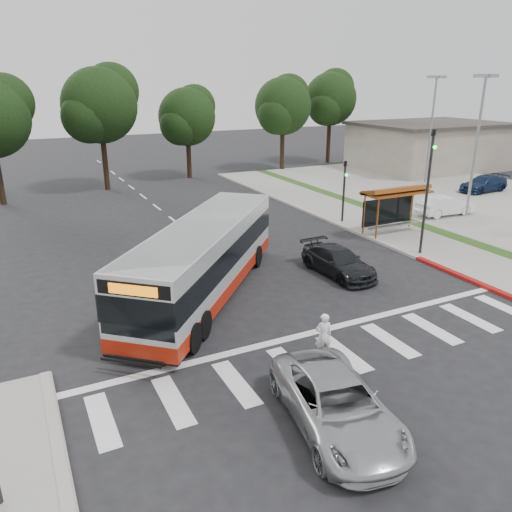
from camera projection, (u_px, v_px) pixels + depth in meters
ground at (274, 299)px, 21.15m from camera, size 140.00×140.00×0.00m
sidewalk_east at (364, 221)px, 32.49m from camera, size 4.00×40.00×0.12m
curb_east at (339, 225)px, 31.64m from camera, size 0.30×40.00×0.15m
curb_east_red at (464, 278)px, 23.20m from camera, size 0.32×6.00×0.15m
parking_lot at (471, 197)px, 39.20m from camera, size 18.00×36.00×0.10m
commercial_building at (429, 147)px, 51.55m from camera, size 14.00×10.00×4.40m
building_roof_cap at (431, 124)px, 50.77m from camera, size 14.60×10.60×0.30m
crosswalk_ladder at (343, 353)px, 16.92m from camera, size 18.00×2.60×0.01m
bus_shelter at (395, 196)px, 29.19m from camera, size 4.20×1.60×2.86m
traffic_signal_ne_tall at (428, 182)px, 25.13m from camera, size 0.18×0.37×6.50m
traffic_signal_ne_short at (344, 185)px, 31.51m from camera, size 0.18×0.37×4.00m
lot_light_front at (479, 127)px, 31.78m from camera, size 1.90×0.35×9.01m
lot_light_mid at (433, 115)px, 42.74m from camera, size 1.90×0.35×9.01m
tree_ne_a at (283, 105)px, 49.45m from camera, size 6.16×5.74×9.30m
tree_ne_b at (331, 98)px, 53.89m from camera, size 6.16×5.74×10.02m
tree_north_a at (100, 104)px, 40.06m from camera, size 6.60×6.15×10.17m
tree_north_b at (188, 116)px, 45.51m from camera, size 5.72×5.33×8.43m
transit_bus at (205, 260)px, 21.03m from camera, size 10.00×10.94×3.15m
pedestrian at (323, 336)px, 16.43m from camera, size 0.66×0.51×1.60m
dark_sedan at (338, 261)px, 23.61m from camera, size 1.97×4.48×1.28m
silver_suv_south at (337, 404)px, 13.11m from camera, size 3.17×5.40×1.41m
parked_car_1 at (445, 205)px, 33.63m from camera, size 4.21×1.65×1.37m
parked_car_3 at (484, 184)px, 40.78m from camera, size 4.54×2.04×1.29m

